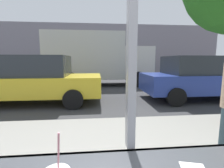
{
  "coord_description": "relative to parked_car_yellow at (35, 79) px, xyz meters",
  "views": [
    {
      "loc": [
        -0.21,
        -0.89,
        1.54
      ],
      "look_at": [
        0.1,
        2.31,
        1.07
      ],
      "focal_mm": 26.12,
      "sensor_mm": 36.0,
      "label": 1
    }
  ],
  "objects": [
    {
      "name": "sidewalk_strip",
      "position": [
        2.4,
        -3.54,
        -0.81
      ],
      "size": [
        16.0,
        2.8,
        0.11
      ],
      "primitive_type": "cube",
      "color": "gray",
      "rests_on": "ground"
    },
    {
      "name": "parked_car_blue",
      "position": [
        6.12,
        0.0,
        -0.0
      ],
      "size": [
        4.2,
        2.07,
        1.7
      ],
      "color": "#283D93",
      "rests_on": "ground"
    },
    {
      "name": "window_wall",
      "position": [
        2.4,
        -5.06,
        1.01
      ],
      "size": [
        3.05,
        0.2,
        2.9
      ],
      "color": "#56544F",
      "rests_on": "ground"
    },
    {
      "name": "parked_car_yellow",
      "position": [
        0.0,
        0.0,
        0.0
      ],
      "size": [
        4.66,
        2.06,
        1.71
      ],
      "color": "gold",
      "rests_on": "ground"
    },
    {
      "name": "building_facade_far",
      "position": [
        2.4,
        12.93,
        1.89
      ],
      "size": [
        28.0,
        1.2,
        5.51
      ],
      "primitive_type": "cube",
      "color": "gray",
      "rests_on": "ground"
    },
    {
      "name": "napkin_wrapper",
      "position": [
        2.68,
        -5.31,
        0.12
      ],
      "size": [
        0.14,
        0.12,
        0.0
      ],
      "primitive_type": "cube",
      "rotation": [
        0.0,
        0.0,
        -0.27
      ],
      "color": "white",
      "rests_on": "window_counter"
    },
    {
      "name": "ground_plane",
      "position": [
        2.4,
        2.86,
        -0.87
      ],
      "size": [
        60.0,
        60.0,
        0.0
      ],
      "primitive_type": "plane",
      "color": "#38383A"
    },
    {
      "name": "box_truck",
      "position": [
        2.22,
        4.16,
        0.82
      ],
      "size": [
        6.32,
        2.44,
        3.15
      ],
      "color": "beige",
      "rests_on": "ground"
    }
  ]
}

